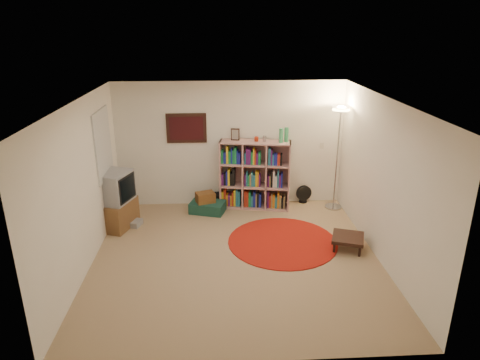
{
  "coord_description": "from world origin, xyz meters",
  "views": [
    {
      "loc": [
        -0.29,
        -5.97,
        3.51
      ],
      "look_at": [
        0.1,
        0.6,
        1.1
      ],
      "focal_mm": 32.0,
      "sensor_mm": 36.0,
      "label": 1
    }
  ],
  "objects_px": {
    "floor_fan": "(304,194)",
    "suitcase": "(208,207)",
    "floor_lamp": "(340,124)",
    "side_table": "(348,238)",
    "bookshelf": "(254,176)",
    "tv_stand": "(116,201)"
  },
  "relations": [
    {
      "from": "bookshelf",
      "to": "tv_stand",
      "type": "xyz_separation_m",
      "value": [
        -2.56,
        -0.76,
        -0.16
      ]
    },
    {
      "from": "floor_fan",
      "to": "suitcase",
      "type": "xyz_separation_m",
      "value": [
        -1.99,
        -0.37,
        -0.08
      ]
    },
    {
      "from": "floor_fan",
      "to": "side_table",
      "type": "relative_size",
      "value": 0.58
    },
    {
      "from": "bookshelf",
      "to": "floor_lamp",
      "type": "distance_m",
      "value": 1.93
    },
    {
      "from": "floor_fan",
      "to": "suitcase",
      "type": "bearing_deg",
      "value": 176.54
    },
    {
      "from": "suitcase",
      "to": "side_table",
      "type": "bearing_deg",
      "value": -17.76
    },
    {
      "from": "bookshelf",
      "to": "tv_stand",
      "type": "height_order",
      "value": "bookshelf"
    },
    {
      "from": "tv_stand",
      "to": "suitcase",
      "type": "bearing_deg",
      "value": 37.75
    },
    {
      "from": "floor_fan",
      "to": "suitcase",
      "type": "distance_m",
      "value": 2.02
    },
    {
      "from": "bookshelf",
      "to": "floor_lamp",
      "type": "height_order",
      "value": "floor_lamp"
    },
    {
      "from": "side_table",
      "to": "floor_lamp",
      "type": "bearing_deg",
      "value": 82.77
    },
    {
      "from": "floor_lamp",
      "to": "tv_stand",
      "type": "xyz_separation_m",
      "value": [
        -4.17,
        -0.62,
        -1.21
      ]
    },
    {
      "from": "bookshelf",
      "to": "side_table",
      "type": "distance_m",
      "value": 2.35
    },
    {
      "from": "tv_stand",
      "to": "side_table",
      "type": "xyz_separation_m",
      "value": [
        3.96,
        -1.06,
        -0.32
      ]
    },
    {
      "from": "floor_fan",
      "to": "side_table",
      "type": "height_order",
      "value": "floor_fan"
    },
    {
      "from": "floor_lamp",
      "to": "floor_fan",
      "type": "relative_size",
      "value": 5.6
    },
    {
      "from": "floor_lamp",
      "to": "suitcase",
      "type": "relative_size",
      "value": 2.75
    },
    {
      "from": "floor_lamp",
      "to": "floor_fan",
      "type": "height_order",
      "value": "floor_lamp"
    },
    {
      "from": "tv_stand",
      "to": "side_table",
      "type": "height_order",
      "value": "tv_stand"
    },
    {
      "from": "floor_fan",
      "to": "suitcase",
      "type": "height_order",
      "value": "floor_fan"
    },
    {
      "from": "tv_stand",
      "to": "bookshelf",
      "type": "bearing_deg",
      "value": 35.73
    },
    {
      "from": "bookshelf",
      "to": "tv_stand",
      "type": "relative_size",
      "value": 1.57
    }
  ]
}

